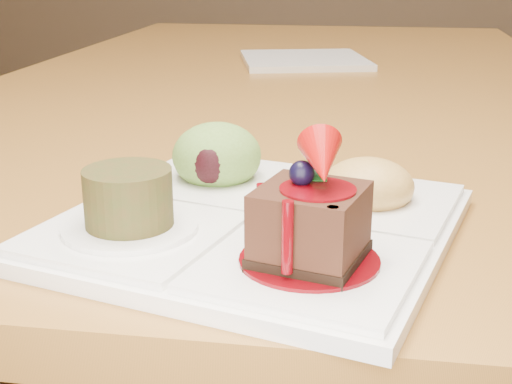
# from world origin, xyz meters

# --- Properties ---
(dining_table) EXTENTS (1.00, 1.80, 0.75)m
(dining_table) POSITION_xyz_m (0.00, 0.00, 0.68)
(dining_table) COLOR #966027
(dining_table) RESTS_ON ground
(sampler_plate) EXTENTS (0.35, 0.35, 0.11)m
(sampler_plate) POSITION_xyz_m (0.06, -0.73, 0.77)
(sampler_plate) COLOR white
(sampler_plate) RESTS_ON dining_table
(second_plate) EXTENTS (0.29, 0.29, 0.01)m
(second_plate) POSITION_xyz_m (0.02, 0.16, 0.76)
(second_plate) COLOR white
(second_plate) RESTS_ON dining_table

